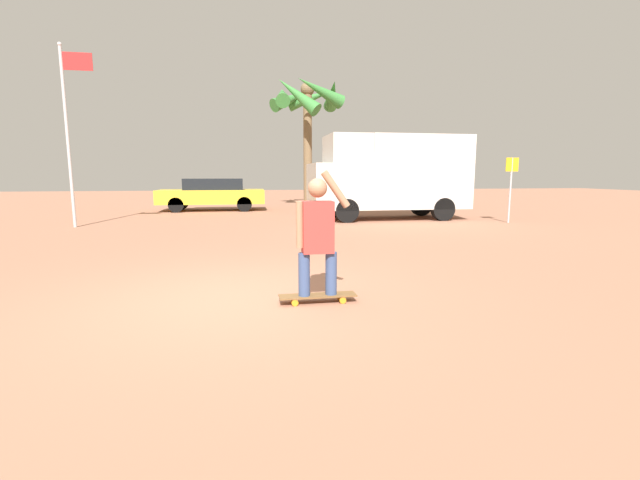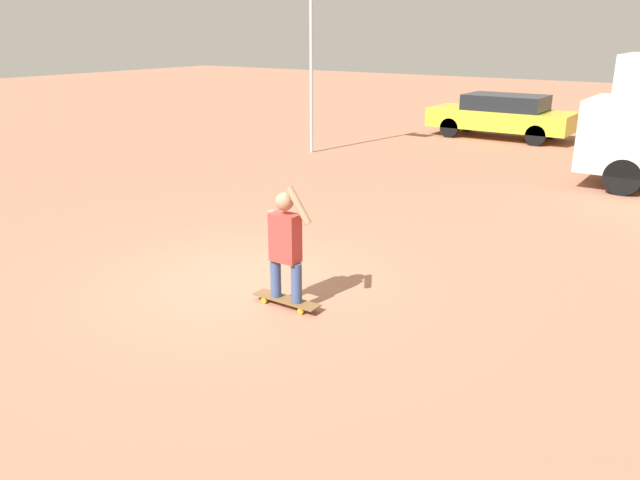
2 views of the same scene
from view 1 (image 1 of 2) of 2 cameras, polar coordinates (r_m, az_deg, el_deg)
The scene contains 8 objects.
ground_plane at distance 5.56m, azimuth -10.93°, elevation -7.72°, with size 80.00×80.00×0.00m, color #A36B51.
skateboard at distance 5.29m, azimuth -0.31°, elevation -7.51°, with size 0.95×0.23×0.10m.
person_skateboarder at distance 5.12m, azimuth -0.32°, elevation 1.21°, with size 0.66×0.23×1.52m.
camper_van at distance 15.48m, azimuth 9.37°, elevation 8.65°, with size 5.48×2.12×2.91m.
parked_car_yellow at distance 19.52m, azimuth -14.17°, elevation 6.03°, with size 4.54×1.81×1.40m.
palm_tree_near_van at distance 21.30m, azimuth -1.86°, elevation 17.93°, with size 3.51×3.81×6.12m.
flagpole at distance 14.81m, azimuth -30.47°, elevation 13.12°, with size 0.89×0.12×5.28m.
street_sign at distance 15.33m, azimuth 24.11°, elevation 7.23°, with size 0.44×0.06×2.11m.
Camera 1 is at (0.10, -5.34, 1.55)m, focal length 24.00 mm.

